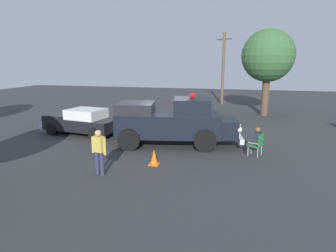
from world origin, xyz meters
TOP-DOWN VIEW (x-y plane):
  - ground_plane at (0.00, 0.00)m, footprint 60.00×60.00m
  - vintage_fire_truck at (-0.54, 0.36)m, footprint 6.24×3.28m
  - classic_hot_rod at (4.92, -0.57)m, footprint 4.61×2.55m
  - lawn_chair_near_truck at (-4.51, 1.22)m, footprint 0.65×0.65m
  - lawn_chair_by_car at (1.74, -2.87)m, footprint 0.68×0.68m
  - spectator_seated at (-4.39, 1.16)m, footprint 0.64×0.56m
  - spectator_standing at (1.18, 4.78)m, footprint 0.64×0.36m
  - oak_tree_left at (-5.51, -9.19)m, footprint 3.82×3.82m
  - utility_pole at (-2.01, -14.39)m, footprint 1.44×1.10m
  - traffic_cone at (-0.44, 3.30)m, footprint 0.40×0.40m

SIDE VIEW (x-z plane):
  - ground_plane at x=0.00m, z-range 0.00..0.00m
  - traffic_cone at x=-0.44m, z-range -0.01..0.63m
  - lawn_chair_near_truck at x=-4.51m, z-range 0.08..1.10m
  - lawn_chair_by_car at x=1.74m, z-range 0.08..1.10m
  - spectator_seated at x=-4.39m, z-range 0.05..1.34m
  - classic_hot_rod at x=4.92m, z-range 0.02..1.48m
  - spectator_standing at x=1.18m, z-range 0.13..1.80m
  - vintage_fire_truck at x=-0.54m, z-range -0.10..2.49m
  - utility_pole at x=-2.01m, z-range 0.14..6.73m
  - oak_tree_left at x=-5.51m, z-range 1.22..7.56m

